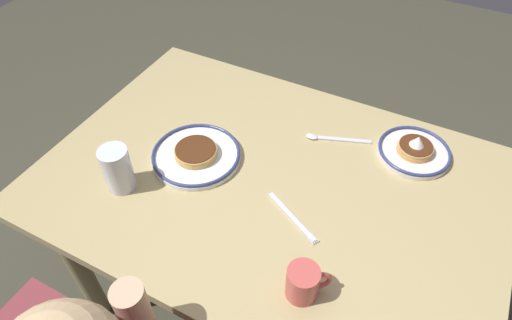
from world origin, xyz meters
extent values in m
plane|color=#3C3B2D|center=(0.00, 0.00, 0.00)|extent=(6.00, 6.00, 0.00)
cube|color=tan|center=(0.00, 0.00, 0.70)|extent=(1.33, 0.92, 0.04)
cylinder|color=#948559|center=(-0.56, -0.36, 0.34)|extent=(0.07, 0.07, 0.69)
cylinder|color=#948559|center=(0.56, -0.36, 0.34)|extent=(0.07, 0.07, 0.69)
cylinder|color=#948559|center=(0.56, 0.36, 0.34)|extent=(0.07, 0.07, 0.69)
cylinder|color=white|center=(0.24, 0.03, 0.73)|extent=(0.27, 0.27, 0.01)
torus|color=navy|center=(0.24, 0.03, 0.74)|extent=(0.27, 0.27, 0.01)
cylinder|color=tan|center=(0.24, 0.03, 0.74)|extent=(0.13, 0.13, 0.01)
cylinder|color=tan|center=(0.24, 0.03, 0.75)|extent=(0.13, 0.13, 0.01)
cylinder|color=#4C2814|center=(0.24, 0.03, 0.76)|extent=(0.12, 0.12, 0.00)
cylinder|color=silver|center=(-0.35, -0.29, 0.73)|extent=(0.22, 0.22, 0.01)
torus|color=navy|center=(-0.35, -0.29, 0.74)|extent=(0.22, 0.22, 0.01)
cylinder|color=#D4974C|center=(-0.35, -0.29, 0.74)|extent=(0.11, 0.11, 0.01)
cylinder|color=tan|center=(-0.35, -0.29, 0.75)|extent=(0.11, 0.11, 0.01)
cylinder|color=#4C2814|center=(-0.35, -0.29, 0.76)|extent=(0.10, 0.10, 0.00)
cone|color=white|center=(-0.35, -0.29, 0.78)|extent=(0.04, 0.04, 0.03)
cylinder|color=#BF4C47|center=(-0.22, 0.29, 0.77)|extent=(0.08, 0.08, 0.09)
torus|color=#BF4C47|center=(-0.25, 0.27, 0.77)|extent=(0.06, 0.05, 0.06)
cylinder|color=brown|center=(-0.22, 0.29, 0.80)|extent=(0.07, 0.07, 0.01)
cylinder|color=silver|center=(0.37, 0.22, 0.79)|extent=(0.08, 0.08, 0.14)
cylinder|color=black|center=(0.37, 0.22, 0.77)|extent=(0.07, 0.07, 0.10)
cube|color=silver|center=(-0.11, 0.10, 0.73)|extent=(0.18, 0.10, 0.01)
cube|color=silver|center=(-0.18, 0.15, 0.73)|extent=(0.03, 0.02, 0.00)
cube|color=silver|center=(-0.19, 0.14, 0.73)|extent=(0.03, 0.02, 0.00)
cube|color=silver|center=(-0.19, 0.14, 0.73)|extent=(0.03, 0.02, 0.00)
cube|color=silver|center=(-0.19, 0.13, 0.73)|extent=(0.03, 0.02, 0.00)
cube|color=silver|center=(-0.13, -0.25, 0.73)|extent=(0.19, 0.08, 0.01)
ellipsoid|color=silver|center=(-0.04, -0.22, 0.73)|extent=(0.04, 0.03, 0.01)
cylinder|color=#D8A785|center=(0.06, 0.53, 0.76)|extent=(0.08, 0.08, 0.26)
camera|label=1|loc=(-0.35, 0.78, 1.69)|focal=30.86mm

